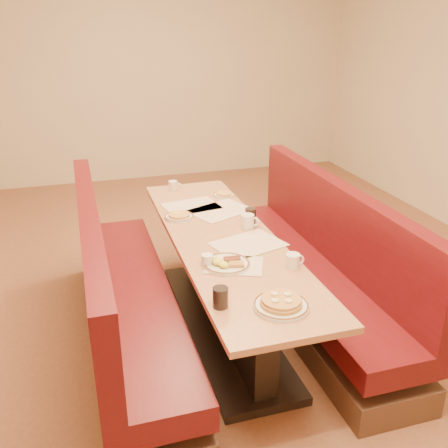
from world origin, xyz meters
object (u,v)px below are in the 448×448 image
object	(u,v)px
soda_tumbler_mid	(250,216)
diner_table	(224,284)
coffee_mug_d	(173,186)
soda_tumbler_near	(220,298)
pancake_plate	(281,304)
coffee_mug_b	(208,260)
coffee_mug_c	(248,221)
booth_right	(315,272)
booth_left	(122,301)
coffee_mug_a	(293,261)
eggs_plate	(226,263)

from	to	relation	value
soda_tumbler_mid	diner_table	bearing A→B (deg)	-143.99
coffee_mug_d	soda_tumbler_near	world-z (taller)	soda_tumbler_near
pancake_plate	coffee_mug_b	xyz separation A→B (m)	(-0.25, 0.57, 0.02)
diner_table	coffee_mug_c	xyz separation A→B (m)	(0.21, 0.10, 0.43)
diner_table	booth_right	world-z (taller)	booth_right
pancake_plate	booth_left	bearing A→B (deg)	128.07
pancake_plate	coffee_mug_b	size ratio (longest dim) A/B	3.04
booth_left	coffee_mug_b	xyz separation A→B (m)	(0.51, -0.39, 0.43)
booth_right	coffee_mug_b	bearing A→B (deg)	-157.59
coffee_mug_b	booth_left	bearing A→B (deg)	166.62
pancake_plate	soda_tumbler_near	xyz separation A→B (m)	(-0.30, 0.10, 0.03)
booth_left	soda_tumbler_mid	size ratio (longest dim) A/B	22.21
booth_right	coffee_mug_a	world-z (taller)	booth_right
booth_left	coffee_mug_d	size ratio (longest dim) A/B	22.88
booth_right	soda_tumbler_near	size ratio (longest dim) A/B	21.85
coffee_mug_b	soda_tumbler_mid	bearing A→B (deg)	74.53
booth_left	soda_tumbler_near	xyz separation A→B (m)	(0.45, -0.86, 0.45)
diner_table	soda_tumbler_near	size ratio (longest dim) A/B	21.85
booth_right	coffee_mug_d	xyz separation A→B (m)	(-0.86, 1.10, 0.43)
coffee_mug_a	soda_tumbler_mid	size ratio (longest dim) A/B	1.07
eggs_plate	coffee_mug_c	size ratio (longest dim) A/B	2.20
coffee_mug_b	coffee_mug_a	bearing A→B (deg)	5.26
diner_table	coffee_mug_d	size ratio (longest dim) A/B	22.88
coffee_mug_c	coffee_mug_d	size ratio (longest dim) A/B	1.21
pancake_plate	soda_tumbler_mid	bearing A→B (deg)	78.14
diner_table	coffee_mug_c	size ratio (longest dim) A/B	18.92
booth_right	pancake_plate	xyz separation A→B (m)	(-0.71, -0.96, 0.41)
pancake_plate	coffee_mug_c	distance (m)	1.08
diner_table	booth_left	size ratio (longest dim) A/B	1.00
soda_tumbler_near	eggs_plate	bearing A→B (deg)	69.27
coffee_mug_b	soda_tumbler_mid	xyz separation A→B (m)	(0.49, 0.59, 0.02)
soda_tumbler_near	soda_tumbler_mid	xyz separation A→B (m)	(0.55, 1.06, -0.00)
eggs_plate	coffee_mug_c	xyz separation A→B (m)	(0.33, 0.52, 0.04)
booth_right	coffee_mug_d	size ratio (longest dim) A/B	22.88
diner_table	soda_tumbler_mid	distance (m)	0.54
diner_table	coffee_mug_b	distance (m)	0.61
diner_table	booth_left	bearing A→B (deg)	180.00
pancake_plate	soda_tumbler_near	bearing A→B (deg)	161.66
coffee_mug_a	coffee_mug_d	xyz separation A→B (m)	(-0.40, 1.66, -0.00)
booth_left	coffee_mug_c	xyz separation A→B (m)	(0.95, 0.10, 0.44)
eggs_plate	coffee_mug_c	bearing A→B (deg)	58.01
pancake_plate	eggs_plate	bearing A→B (deg)	104.10
coffee_mug_b	soda_tumbler_near	distance (m)	0.47
coffee_mug_c	coffee_mug_a	bearing A→B (deg)	-62.77
coffee_mug_c	soda_tumbler_near	bearing A→B (deg)	-94.85
booth_right	coffee_mug_c	world-z (taller)	booth_right
eggs_plate	soda_tumbler_mid	distance (m)	0.73
coffee_mug_a	coffee_mug_b	bearing A→B (deg)	158.24
booth_right	soda_tumbler_mid	xyz separation A→B (m)	(-0.47, 0.19, 0.44)
booth_right	soda_tumbler_mid	distance (m)	0.67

